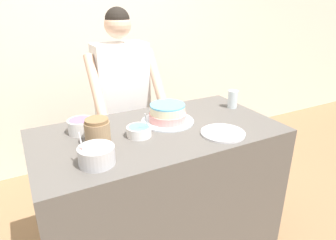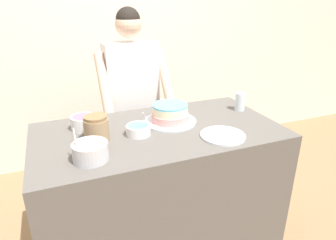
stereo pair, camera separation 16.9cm
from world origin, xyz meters
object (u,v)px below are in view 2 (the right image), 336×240
at_px(person_baker, 132,93).
at_px(frosting_bowl_purple, 84,122).
at_px(cake, 170,114).
at_px(frosting_bowl_pink, 90,151).
at_px(frosting_bowl_blue, 138,129).
at_px(stoneware_jar, 96,128).
at_px(drinking_glass, 240,102).
at_px(ceramic_plate, 223,136).

xyz_separation_m(person_baker, frosting_bowl_purple, (-0.42, -0.50, 0.02)).
relative_size(cake, frosting_bowl_pink, 1.92).
bearing_deg(frosting_bowl_blue, cake, 24.10).
bearing_deg(stoneware_jar, cake, 10.92).
distance_m(person_baker, frosting_bowl_blue, 0.71).
xyz_separation_m(frosting_bowl_purple, drinking_glass, (1.02, -0.07, 0.02)).
height_order(cake, frosting_bowl_purple, cake).
bearing_deg(stoneware_jar, frosting_bowl_purple, 104.23).
height_order(frosting_bowl_blue, stoneware_jar, frosting_bowl_blue).
relative_size(drinking_glass, stoneware_jar, 0.87).
height_order(frosting_bowl_pink, frosting_bowl_purple, frosting_bowl_pink).
xyz_separation_m(ceramic_plate, stoneware_jar, (-0.65, 0.21, 0.06)).
height_order(frosting_bowl_pink, drinking_glass, frosting_bowl_pink).
bearing_deg(cake, drinking_glass, 2.20).
relative_size(frosting_bowl_blue, drinking_glass, 1.24).
bearing_deg(cake, frosting_bowl_purple, 169.69).
xyz_separation_m(frosting_bowl_purple, ceramic_plate, (0.70, -0.39, -0.04)).
bearing_deg(frosting_bowl_blue, ceramic_plate, -24.88).
bearing_deg(stoneware_jar, ceramic_plate, -18.13).
height_order(frosting_bowl_purple, drinking_glass, drinking_glass).
distance_m(cake, frosting_bowl_blue, 0.26).
xyz_separation_m(person_baker, cake, (0.08, -0.59, 0.03)).
xyz_separation_m(frosting_bowl_blue, stoneware_jar, (-0.23, 0.02, 0.04)).
bearing_deg(cake, person_baker, 97.52).
distance_m(frosting_bowl_blue, ceramic_plate, 0.47).
height_order(person_baker, frosting_bowl_blue, person_baker).
height_order(frosting_bowl_purple, ceramic_plate, frosting_bowl_purple).
bearing_deg(frosting_bowl_purple, drinking_glass, -4.01).
height_order(person_baker, ceramic_plate, person_baker).
bearing_deg(drinking_glass, ceramic_plate, -135.38).
xyz_separation_m(frosting_bowl_blue, drinking_glass, (0.75, 0.12, 0.03)).
bearing_deg(frosting_bowl_purple, person_baker, 49.78).
bearing_deg(stoneware_jar, drinking_glass, 6.32).
relative_size(person_baker, drinking_glass, 12.94).
distance_m(frosting_bowl_blue, drinking_glass, 0.76).
relative_size(frosting_bowl_pink, stoneware_jar, 1.21).
distance_m(frosting_bowl_blue, stoneware_jar, 0.23).
bearing_deg(frosting_bowl_blue, person_baker, 77.55).
distance_m(frosting_bowl_pink, drinking_glass, 1.08).
relative_size(person_baker, cake, 4.87).
distance_m(person_baker, cake, 0.60).
relative_size(frosting_bowl_purple, drinking_glass, 1.21).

